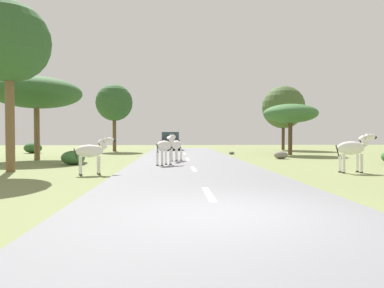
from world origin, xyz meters
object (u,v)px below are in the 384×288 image
Objects in this scene: bush_2 at (73,158)px; zebra_1 at (353,149)px; tree_5 at (290,114)px; zebra_2 at (92,152)px; rock_3 at (232,153)px; zebra_3 at (165,146)px; tree_0 at (9,43)px; tree_3 at (36,93)px; rock_1 at (281,155)px; car_0 at (171,142)px; tree_7 at (114,103)px; zebra_0 at (176,145)px; bush_3 at (33,148)px; tree_6 at (283,107)px.

zebra_1 is at bearing -19.88° from bush_2.
zebra_1 is at bearing -98.17° from tree_5.
rock_3 is at bearing 130.30° from zebra_2.
zebra_3 is at bearing -116.84° from rock_3.
tree_0 is at bearing -133.16° from rock_3.
zebra_2 is 0.97× the size of zebra_3.
zebra_2 is at bearing -134.51° from tree_5.
zebra_3 is 4.80m from bush_2.
tree_3 reaches higher than zebra_3.
zebra_3 reaches higher than rock_1.
tree_5 is at bearing 35.27° from tree_0.
zebra_1 is 13.19m from rock_3.
tree_5 is at bearing 115.98° from zebra_2.
car_0 is 3.75× the size of bush_2.
zebra_2 is 15.00m from rock_3.
tree_7 is at bearing 86.15° from tree_0.
zebra_2 is at bearing 87.71° from zebra_0.
zebra_0 is 0.28× the size of tree_3.
zebra_0 is 0.87× the size of zebra_1.
tree_0 is 1.29× the size of tree_3.
zebra_0 is at bearing 92.16° from car_0.
car_0 is 1.09× the size of tree_5.
car_0 is at bearing 23.58° from bush_3.
tree_0 is 7.80× the size of rock_1.
rock_3 is at bearing 41.98° from bush_2.
zebra_3 is at bearing -13.27° from bush_2.
tree_5 reaches higher than car_0.
zebra_0 is 1.68× the size of rock_1.
tree_6 is 23.51m from bush_3.
tree_3 is at bearing 179.71° from rock_1.
tree_3 is at bearing -166.64° from tree_5.
tree_3 is 0.86× the size of tree_7.
tree_7 is at bearing 151.08° from rock_3.
zebra_1 is 10.07m from zebra_2.
tree_6 is at bearing 12.56° from bush_3.
tree_7 is 6.99× the size of rock_1.
bush_2 is at bearing -159.44° from zebra_3.
zebra_3 is (-0.53, -2.63, 0.03)m from zebra_0.
zebra_3 is (2.65, 3.29, 0.09)m from zebra_2.
zebra_0 is 0.37× the size of tree_5.
zebra_0 is at bearing -132.67° from zebra_1.
rock_1 is at bearing -22.88° from bush_3.
zebra_2 is at bearing 82.86° from car_0.
tree_0 is at bearing 61.32° from zebra_0.
tree_5 is (9.03, -8.52, 2.24)m from car_0.
tree_7 is (-12.43, 18.38, 3.48)m from zebra_1.
zebra_2 is 1.27× the size of bush_2.
tree_3 reaches higher than car_0.
zebra_1 reaches higher than bush_2.
rock_1 is 5.53m from rock_3.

